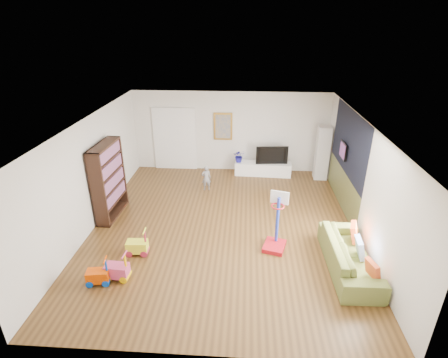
# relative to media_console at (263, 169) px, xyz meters

# --- Properties ---
(floor) EXTENTS (6.50, 7.50, 0.00)m
(floor) POSITION_rel_media_console_xyz_m (-1.12, -3.35, -0.22)
(floor) COLOR brown
(floor) RESTS_ON ground
(ceiling) EXTENTS (6.50, 7.50, 0.00)m
(ceiling) POSITION_rel_media_console_xyz_m (-1.12, -3.35, 2.48)
(ceiling) COLOR white
(ceiling) RESTS_ON ground
(wall_back) EXTENTS (6.50, 0.00, 2.70)m
(wall_back) POSITION_rel_media_console_xyz_m (-1.12, 0.40, 1.13)
(wall_back) COLOR silver
(wall_back) RESTS_ON ground
(wall_front) EXTENTS (6.50, 0.00, 2.70)m
(wall_front) POSITION_rel_media_console_xyz_m (-1.12, -7.10, 1.13)
(wall_front) COLOR white
(wall_front) RESTS_ON ground
(wall_left) EXTENTS (0.00, 7.50, 2.70)m
(wall_left) POSITION_rel_media_console_xyz_m (-4.37, -3.35, 1.13)
(wall_left) COLOR silver
(wall_left) RESTS_ON ground
(wall_right) EXTENTS (0.00, 7.50, 2.70)m
(wall_right) POSITION_rel_media_console_xyz_m (2.13, -3.35, 1.13)
(wall_right) COLOR white
(wall_right) RESTS_ON ground
(navy_accent) EXTENTS (0.01, 3.20, 1.70)m
(navy_accent) POSITION_rel_media_console_xyz_m (2.12, -1.95, 1.63)
(navy_accent) COLOR black
(navy_accent) RESTS_ON wall_right
(olive_wainscot) EXTENTS (0.01, 3.20, 1.00)m
(olive_wainscot) POSITION_rel_media_console_xyz_m (2.12, -1.95, 0.28)
(olive_wainscot) COLOR brown
(olive_wainscot) RESTS_ON wall_right
(doorway) EXTENTS (1.45, 0.06, 2.10)m
(doorway) POSITION_rel_media_console_xyz_m (-3.02, 0.36, 0.83)
(doorway) COLOR white
(doorway) RESTS_ON ground
(painting_back) EXTENTS (0.62, 0.06, 0.92)m
(painting_back) POSITION_rel_media_console_xyz_m (-1.37, 0.36, 1.33)
(painting_back) COLOR gold
(painting_back) RESTS_ON wall_back
(artwork_right) EXTENTS (0.04, 0.56, 0.46)m
(artwork_right) POSITION_rel_media_console_xyz_m (2.05, -1.75, 1.33)
(artwork_right) COLOR #7F3F8C
(artwork_right) RESTS_ON wall_right
(media_console) EXTENTS (1.88, 0.55, 0.43)m
(media_console) POSITION_rel_media_console_xyz_m (0.00, 0.00, 0.00)
(media_console) COLOR white
(media_console) RESTS_ON ground
(tall_cabinet) EXTENTS (0.42, 0.42, 1.76)m
(tall_cabinet) POSITION_rel_media_console_xyz_m (1.87, -0.15, 0.66)
(tall_cabinet) COLOR silver
(tall_cabinet) RESTS_ON ground
(bookshelf) EXTENTS (0.41, 1.37, 1.99)m
(bookshelf) POSITION_rel_media_console_xyz_m (-4.11, -2.91, 0.78)
(bookshelf) COLOR black
(bookshelf) RESTS_ON ground
(sofa) EXTENTS (0.91, 2.23, 0.64)m
(sofa) POSITION_rel_media_console_xyz_m (1.63, -4.79, 0.11)
(sofa) COLOR olive
(sofa) RESTS_ON ground
(basketball_hoop) EXTENTS (0.61, 0.68, 1.37)m
(basketball_hoop) POSITION_rel_media_console_xyz_m (0.12, -4.18, 0.47)
(basketball_hoop) COLOR #AD111B
(basketball_hoop) RESTS_ON ground
(ride_on_yellow) EXTENTS (0.47, 0.31, 0.61)m
(ride_on_yellow) POSITION_rel_media_console_xyz_m (-2.95, -4.59, 0.09)
(ride_on_yellow) COLOR yellow
(ride_on_yellow) RESTS_ON ground
(ride_on_orange) EXTENTS (0.47, 0.33, 0.57)m
(ride_on_orange) POSITION_rel_media_console_xyz_m (-3.44, -5.59, 0.07)
(ride_on_orange) COLOR #D64300
(ride_on_orange) RESTS_ON ground
(ride_on_pink) EXTENTS (0.48, 0.31, 0.62)m
(ride_on_pink) POSITION_rel_media_console_xyz_m (-3.11, -5.43, 0.09)
(ride_on_pink) COLOR #CC3F6C
(ride_on_pink) RESTS_ON ground
(child) EXTENTS (0.32, 0.25, 0.79)m
(child) POSITION_rel_media_console_xyz_m (-1.77, -1.27, 0.18)
(child) COLOR slate
(child) RESTS_ON ground
(tv) EXTENTS (1.06, 0.24, 0.61)m
(tv) POSITION_rel_media_console_xyz_m (0.26, 0.02, 0.52)
(tv) COLOR black
(tv) RESTS_ON media_console
(vase_plant) EXTENTS (0.40, 0.36, 0.42)m
(vase_plant) POSITION_rel_media_console_xyz_m (-0.80, 0.02, 0.43)
(vase_plant) COLOR navy
(vase_plant) RESTS_ON media_console
(pillow_left) EXTENTS (0.19, 0.37, 0.35)m
(pillow_left) POSITION_rel_media_console_xyz_m (1.86, -5.44, 0.29)
(pillow_left) COLOR #CA4922
(pillow_left) RESTS_ON sofa
(pillow_center) EXTENTS (0.14, 0.41, 0.41)m
(pillow_center) POSITION_rel_media_console_xyz_m (1.82, -4.76, 0.29)
(pillow_center) COLOR silver
(pillow_center) RESTS_ON sofa
(pillow_right) EXTENTS (0.22, 0.41, 0.40)m
(pillow_right) POSITION_rel_media_console_xyz_m (1.86, -4.18, 0.29)
(pillow_right) COLOR #B03B17
(pillow_right) RESTS_ON sofa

